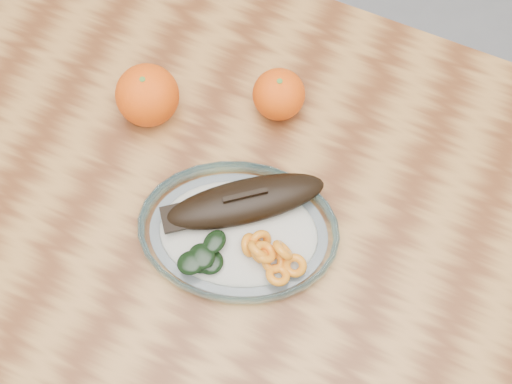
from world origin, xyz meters
TOP-DOWN VIEW (x-y plane):
  - ground at (0.00, 0.00)m, footprint 3.00×3.00m
  - dining_table at (0.00, 0.00)m, footprint 1.20×0.80m
  - plated_meal at (0.01, -0.02)m, footprint 0.61×0.61m
  - orange_left at (-0.18, 0.11)m, footprint 0.09×0.09m
  - orange_right at (-0.02, 0.19)m, footprint 0.08×0.08m

SIDE VIEW (x-z plane):
  - ground at x=0.00m, z-range 0.00..0.00m
  - dining_table at x=0.00m, z-range 0.28..1.03m
  - plated_meal at x=0.01m, z-range 0.73..0.81m
  - orange_right at x=-0.02m, z-range 0.75..0.83m
  - orange_left at x=-0.18m, z-range 0.75..0.84m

